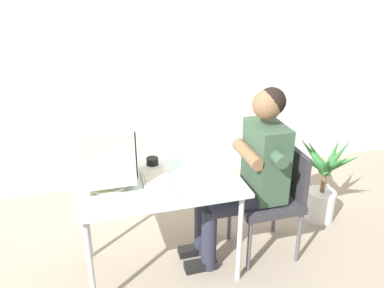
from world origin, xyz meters
TOP-DOWN VIEW (x-y plane):
  - ground_plane at (0.00, 0.00)m, footprint 12.00×12.00m
  - wall_back at (0.30, 1.40)m, footprint 8.00×0.10m
  - desk at (0.00, 0.00)m, footprint 1.11×0.65m
  - crt_monitor at (-0.33, 0.05)m, footprint 0.36×0.32m
  - keyboard at (-0.02, 0.01)m, footprint 0.19×0.42m
  - office_chair at (0.86, -0.00)m, footprint 0.46×0.46m
  - person_seated at (0.67, -0.00)m, footprint 0.74×0.57m
  - potted_plant at (1.47, 0.25)m, footprint 0.58×0.58m
  - desk_mug at (0.00, 0.21)m, footprint 0.09×0.10m

SIDE VIEW (x-z plane):
  - ground_plane at x=0.00m, z-range 0.00..0.00m
  - potted_plant at x=1.47m, z-range 0.00..0.74m
  - office_chair at x=0.86m, z-range 0.07..0.91m
  - desk at x=0.00m, z-range 0.29..1.01m
  - person_seated at x=0.67m, z-range 0.06..1.37m
  - keyboard at x=-0.02m, z-range 0.72..0.75m
  - desk_mug at x=0.00m, z-range 0.72..0.80m
  - crt_monitor at x=-0.33m, z-range 0.74..1.18m
  - wall_back at x=0.30m, z-range 0.00..3.00m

